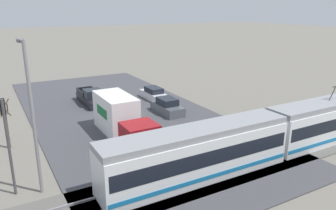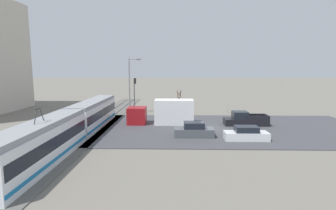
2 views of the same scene
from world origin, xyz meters
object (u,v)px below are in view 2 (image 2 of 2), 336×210
Objects in this scene: pickup_truck at (245,120)px; sedan_car_0 at (194,131)px; light_rail_tram at (74,125)px; traffic_light_pole at (135,91)px; box_truck at (165,113)px; street_tree at (179,103)px; no_parking_sign at (228,106)px; street_lamp_near_crossing at (130,83)px; sedan_car_1 at (246,134)px.

pickup_truck is 9.25m from sedan_car_0.
pickup_truck reaches higher than sedan_car_0.
light_rail_tram is 4.54× the size of traffic_light_pole.
box_truck is 2.22× the size of street_tree.
traffic_light_pole is 15.80m from no_parking_sign.
pickup_truck is at bearing -68.33° from light_rail_tram.
street_lamp_near_crossing reaches higher than no_parking_sign.
sedan_car_0 is 0.47× the size of street_lamp_near_crossing.
light_rail_tram is at bearing 131.72° from no_parking_sign.
light_rail_tram is 12.40m from box_truck.
light_rail_tram reaches higher than sedan_car_0.
sedan_car_0 is 16.76m from no_parking_sign.
traffic_light_pole is at bearing -150.11° from sedan_car_0.
no_parking_sign is (16.52, -1.40, 0.60)m from sedan_car_1.
sedan_car_1 is at bearing 166.21° from pickup_truck.
light_rail_tram is 4.69× the size of pickup_truck.
sedan_car_1 is at bearing -135.92° from street_lamp_near_crossing.
traffic_light_pole reaches higher than box_truck.
box_truck is 11.70m from sedan_car_1.
no_parking_sign is (9.43, 0.34, 0.51)m from pickup_truck.
traffic_light_pole reaches higher than pickup_truck.
street_lamp_near_crossing is (-1.40, 0.44, 1.41)m from traffic_light_pole.
street_tree reaches higher than sedan_car_1.
street_tree reaches higher than box_truck.
light_rail_tram reaches higher than street_tree.
traffic_light_pole reaches higher than no_parking_sign.
light_rail_tram is 12.84× the size of no_parking_sign.
street_tree is at bearing 91.60° from no_parking_sign.
traffic_light_pole is at bearing 89.95° from no_parking_sign.
light_rail_tram is at bearing 146.71° from street_tree.
box_truck is (8.37, -9.15, -0.11)m from light_rail_tram.
sedan_car_0 is 2.06× the size of no_parking_sign.
street_tree reaches higher than no_parking_sign.
light_rail_tram reaches higher than box_truck.
sedan_car_0 is (1.95, -12.57, -0.97)m from light_rail_tram.
traffic_light_pole is 2.83× the size of no_parking_sign.
street_tree is 0.44× the size of street_lamp_near_crossing.
light_rail_tram is at bearing -81.19° from sedan_car_0.
light_rail_tram is 16.58m from street_lamp_near_crossing.
street_tree reaches higher than pickup_truck.
sedan_car_1 is 22.02m from traffic_light_pole.
sedan_car_1 is 1.15× the size of street_tree.
pickup_truck is 0.97× the size of traffic_light_pole.
street_lamp_near_crossing is at bearing -11.81° from light_rail_tram.
box_truck is 4.23× the size of no_parking_sign.
sedan_car_0 is (-6.42, -3.42, -0.86)m from box_truck.
box_truck is 10.61m from pickup_truck.
pickup_truck is 7.30m from sedan_car_1.
light_rail_tram reaches higher than pickup_truck.
no_parking_sign is (15.32, -6.80, 0.54)m from sedan_car_0.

